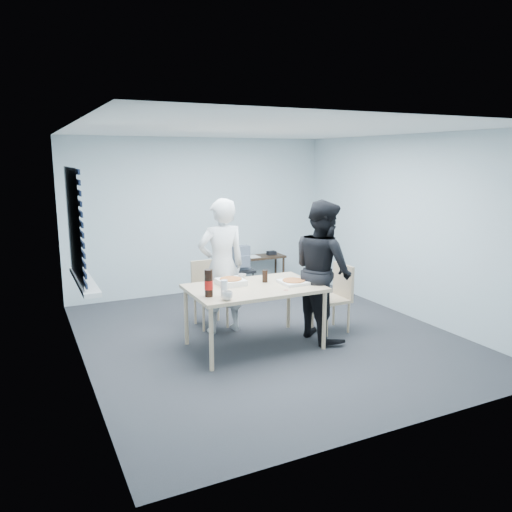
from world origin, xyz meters
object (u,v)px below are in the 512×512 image
mug_b (242,278)px  chair_right (336,293)px  backpack (241,258)px  person_black (322,270)px  mug_a (227,296)px  stool (241,276)px  soda_bottle (209,284)px  side_table (261,260)px  person_white (222,266)px  dining_table (254,291)px  chair_far (209,288)px

mug_b → chair_right: bearing=-9.6°
chair_right → backpack: size_ratio=2.33×
chair_right → person_black: person_black is taller
chair_right → person_black: bearing=-155.6°
backpack → mug_a: 2.56m
stool → mug_a: size_ratio=4.22×
stool → soda_bottle: size_ratio=1.69×
side_table → stool: size_ratio=1.63×
side_table → person_white: bearing=-128.7°
dining_table → backpack: 1.99m
mug_a → mug_b: 0.84m
chair_right → mug_a: (-1.76, -0.47, 0.30)m
dining_table → stool: bearing=70.6°
dining_table → backpack: bearing=70.5°
person_black → stool: bearing=7.4°
chair_far → stool: chair_far is taller
person_white → mug_b: 0.42m
person_black → dining_table: bearing=85.5°
chair_far → person_white: size_ratio=0.50×
stool → person_black: bearing=-82.6°
chair_right → person_white: bearing=156.3°
chair_right → mug_a: 1.85m
chair_right → person_black: (-0.33, -0.15, 0.37)m
chair_right → mug_b: 1.33m
backpack → side_table: bearing=26.3°
dining_table → chair_right: (1.25, 0.08, -0.19)m
backpack → mug_a: bearing=-135.7°
dining_table → chair_right: size_ratio=1.75×
chair_far → soda_bottle: soda_bottle is taller
chair_right → mug_b: chair_right is taller
side_table → dining_table: bearing=-117.8°
stool → backpack: 0.30m
backpack → mug_b: (-0.69, -1.58, 0.10)m
chair_far → person_black: person_black is taller
dining_table → mug_b: size_ratio=15.61×
dining_table → stool: (0.66, 1.88, -0.29)m
dining_table → soda_bottle: soda_bottle is taller
backpack → soda_bottle: (-1.31, -2.05, 0.20)m
dining_table → chair_right: 1.26m
side_table → mug_b: size_ratio=8.45×
person_black → mug_a: person_black is taller
dining_table → backpack: size_ratio=4.09×
person_white → backpack: person_white is taller
backpack → mug_a: backpack is taller
dining_table → backpack: (0.66, 1.87, 0.00)m
chair_far → side_table: size_ratio=1.05×
mug_a → soda_bottle: (-0.13, 0.22, 0.10)m
person_white → side_table: 2.40m
chair_far → mug_a: bearing=-102.4°
person_black → side_table: size_ratio=2.10×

